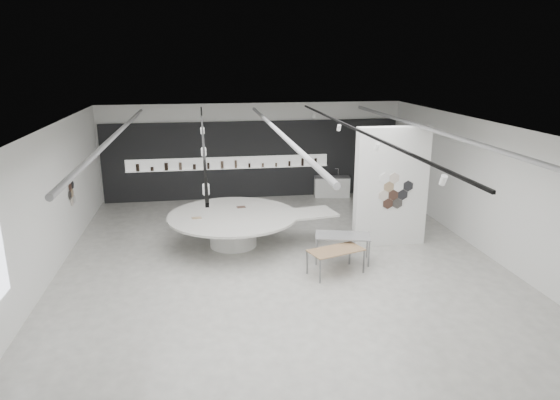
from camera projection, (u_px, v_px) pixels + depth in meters
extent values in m
cube|color=beige|center=(281.00, 263.00, 13.90)|extent=(12.00, 14.00, 0.01)
cube|color=silver|center=(281.00, 127.00, 12.85)|extent=(12.00, 14.00, 0.01)
cube|color=white|center=(253.00, 151.00, 20.02)|extent=(12.00, 0.01, 3.80)
cube|color=white|center=(363.00, 337.00, 6.72)|extent=(12.00, 0.01, 3.80)
cube|color=white|center=(488.00, 189.00, 14.28)|extent=(0.01, 14.00, 3.80)
cube|color=white|center=(44.00, 208.00, 12.47)|extent=(0.01, 14.00, 3.80)
cylinder|color=#939396|center=(116.00, 135.00, 12.74)|extent=(0.12, 12.00, 0.12)
cylinder|color=#939396|center=(278.00, 131.00, 13.37)|extent=(0.12, 12.00, 0.12)
cylinder|color=#939396|center=(425.00, 128.00, 14.00)|extent=(0.12, 12.00, 0.12)
cube|color=black|center=(203.00, 132.00, 12.57)|extent=(0.05, 13.00, 0.06)
cylinder|color=white|center=(206.00, 189.00, 7.88)|extent=(0.11, 0.18, 0.21)
cylinder|color=white|center=(204.00, 152.00, 11.01)|extent=(0.11, 0.18, 0.21)
cylinder|color=white|center=(202.00, 131.00, 14.14)|extent=(0.11, 0.18, 0.21)
cylinder|color=white|center=(202.00, 117.00, 17.27)|extent=(0.11, 0.18, 0.21)
cube|color=black|center=(355.00, 129.00, 13.18)|extent=(0.05, 13.00, 0.06)
cylinder|color=white|center=(443.00, 180.00, 8.48)|extent=(0.11, 0.18, 0.21)
cylinder|color=white|center=(377.00, 147.00, 11.61)|extent=(0.11, 0.18, 0.21)
cylinder|color=white|center=(339.00, 128.00, 14.74)|extent=(0.11, 0.18, 0.21)
cylinder|color=white|center=(314.00, 115.00, 17.88)|extent=(0.11, 0.18, 0.21)
cylinder|color=beige|center=(72.00, 201.00, 15.00)|extent=(0.03, 0.28, 0.28)
cylinder|color=white|center=(74.00, 199.00, 15.25)|extent=(0.03, 0.28, 0.28)
cylinder|color=#9B815F|center=(72.00, 193.00, 15.06)|extent=(0.03, 0.28, 0.28)
cylinder|color=black|center=(70.00, 195.00, 14.81)|extent=(0.03, 0.28, 0.28)
cylinder|color=#402920|center=(70.00, 187.00, 14.87)|extent=(0.03, 0.28, 0.28)
cylinder|color=black|center=(72.00, 184.00, 15.12)|extent=(0.03, 0.28, 0.28)
cube|color=black|center=(254.00, 160.00, 20.06)|extent=(11.80, 0.10, 3.10)
cube|color=white|center=(229.00, 163.00, 19.86)|extent=(8.00, 0.06, 0.46)
cube|color=white|center=(229.00, 168.00, 19.86)|extent=(8.00, 0.18, 0.02)
cylinder|color=black|center=(138.00, 168.00, 19.29)|extent=(0.13, 0.13, 0.29)
cylinder|color=black|center=(152.00, 169.00, 19.39)|extent=(0.13, 0.13, 0.15)
cylinder|color=black|center=(166.00, 167.00, 19.45)|extent=(0.14, 0.14, 0.30)
cylinder|color=brown|center=(180.00, 166.00, 19.53)|extent=(0.12, 0.12, 0.29)
cylinder|color=black|center=(194.00, 167.00, 19.63)|extent=(0.12, 0.12, 0.21)
cylinder|color=black|center=(208.00, 166.00, 19.70)|extent=(0.10, 0.10, 0.25)
cylinder|color=brown|center=(222.00, 165.00, 19.78)|extent=(0.12, 0.12, 0.30)
cylinder|color=brown|center=(236.00, 164.00, 19.86)|extent=(0.10, 0.10, 0.31)
cylinder|color=black|center=(249.00, 165.00, 19.96)|extent=(0.09, 0.09, 0.17)
cylinder|color=brown|center=(263.00, 165.00, 20.04)|extent=(0.10, 0.10, 0.16)
cylinder|color=brown|center=(276.00, 165.00, 20.12)|extent=(0.09, 0.09, 0.15)
cylinder|color=black|center=(289.00, 164.00, 20.20)|extent=(0.09, 0.09, 0.21)
cylinder|color=black|center=(303.00, 162.00, 20.27)|extent=(0.11, 0.11, 0.31)
cylinder|color=black|center=(316.00, 162.00, 20.35)|extent=(0.11, 0.11, 0.29)
cube|color=white|center=(391.00, 187.00, 14.88)|extent=(2.20, 0.35, 3.60)
cylinder|color=#402920|center=(393.00, 195.00, 14.75)|extent=(0.34, 0.03, 0.34)
cylinder|color=black|center=(403.00, 195.00, 14.79)|extent=(0.34, 0.03, 0.34)
cylinder|color=beige|center=(384.00, 195.00, 14.71)|extent=(0.34, 0.03, 0.34)
cylinder|color=white|center=(398.00, 186.00, 14.70)|extent=(0.34, 0.03, 0.34)
cylinder|color=#9B815F|center=(389.00, 187.00, 14.66)|extent=(0.34, 0.03, 0.34)
cylinder|color=black|center=(397.00, 203.00, 14.84)|extent=(0.34, 0.03, 0.34)
cylinder|color=#402920|center=(388.00, 204.00, 14.80)|extent=(0.34, 0.03, 0.34)
cylinder|color=black|center=(408.00, 186.00, 14.75)|extent=(0.34, 0.03, 0.34)
cylinder|color=beige|center=(394.00, 178.00, 14.61)|extent=(0.34, 0.03, 0.34)
cylinder|color=white|center=(385.00, 178.00, 14.56)|extent=(0.34, 0.03, 0.34)
cylinder|color=white|center=(233.00, 231.00, 15.10)|extent=(1.63, 1.63, 0.92)
cylinder|color=beige|center=(233.00, 215.00, 14.96)|extent=(4.53, 4.53, 0.07)
cube|color=beige|center=(306.00, 213.00, 15.15)|extent=(1.90, 1.37, 0.06)
cube|color=#9B815F|center=(197.00, 218.00, 14.61)|extent=(0.30, 0.24, 0.01)
cube|color=#402920|center=(241.00, 207.00, 15.68)|extent=(0.30, 0.24, 0.01)
cube|color=#95714D|center=(336.00, 250.00, 13.07)|extent=(1.59, 1.13, 0.03)
cube|color=slate|center=(320.00, 271.00, 12.58)|extent=(0.05, 0.05, 0.64)
cube|color=slate|center=(307.00, 262.00, 13.13)|extent=(0.05, 0.05, 0.64)
cube|color=slate|center=(364.00, 262.00, 13.19)|extent=(0.05, 0.05, 0.64)
cube|color=slate|center=(350.00, 253.00, 13.74)|extent=(0.05, 0.05, 0.64)
cube|color=gray|center=(343.00, 236.00, 13.84)|extent=(1.65, 1.11, 0.03)
cube|color=slate|center=(316.00, 252.00, 13.69)|extent=(0.05, 0.05, 0.75)
cube|color=slate|center=(317.00, 243.00, 14.33)|extent=(0.05, 0.05, 0.75)
cube|color=slate|center=(369.00, 254.00, 13.56)|extent=(0.05, 0.05, 0.75)
cube|color=slate|center=(367.00, 245.00, 14.20)|extent=(0.05, 0.05, 0.75)
cube|color=white|center=(332.00, 187.00, 20.47)|extent=(1.47, 0.71, 0.80)
cube|color=gray|center=(332.00, 177.00, 20.35)|extent=(1.51, 0.75, 0.03)
cylinder|color=silver|center=(338.00, 172.00, 20.44)|extent=(0.02, 0.02, 0.32)
cylinder|color=silver|center=(337.00, 169.00, 20.40)|extent=(0.14, 0.04, 0.02)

